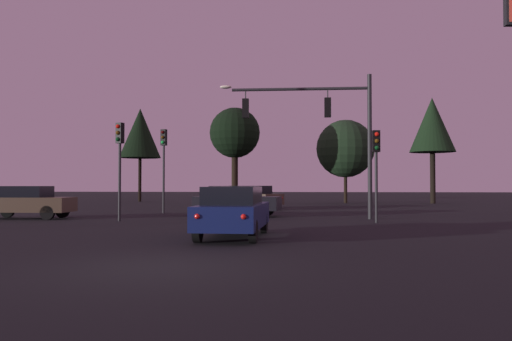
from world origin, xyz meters
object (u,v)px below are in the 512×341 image
object	(u,v)px
traffic_light_corner_right	(376,157)
tree_center_horizon	(140,133)
traffic_signal_mast_arm	(324,120)
car_crossing_right	(26,202)
traffic_light_corner_left	(120,151)
car_crossing_left	(237,200)
traffic_light_median	(164,154)
tree_right_cluster	(235,134)
car_far_lane	(249,197)
tree_left_far	(345,149)
car_nearside_lane	(234,211)
tree_behind_sign	(432,125)

from	to	relation	value
traffic_light_corner_right	tree_center_horizon	world-z (taller)	tree_center_horizon
traffic_signal_mast_arm	car_crossing_right	bearing A→B (deg)	-175.39
traffic_light_corner_left	tree_center_horizon	world-z (taller)	tree_center_horizon
traffic_signal_mast_arm	car_crossing_left	xyz separation A→B (m)	(-4.32, 1.70, -3.76)
traffic_light_median	tree_right_cluster	size ratio (longest dim) A/B	0.61
car_far_lane	tree_right_cluster	world-z (taller)	tree_right_cluster
traffic_light_corner_right	tree_center_horizon	distance (m)	32.79
traffic_light_median	tree_left_far	bearing A→B (deg)	57.46
car_nearside_lane	car_crossing_right	bearing A→B (deg)	144.49
tree_behind_sign	tree_right_cluster	size ratio (longest dim) A/B	1.17
traffic_signal_mast_arm	tree_center_horizon	size ratio (longest dim) A/B	0.79
car_nearside_lane	tree_behind_sign	world-z (taller)	tree_behind_sign
traffic_signal_mast_arm	tree_right_cluster	size ratio (longest dim) A/B	0.92
car_far_lane	tree_center_horizon	bearing A→B (deg)	129.65
car_crossing_left	tree_behind_sign	size ratio (longest dim) A/B	0.49
traffic_signal_mast_arm	traffic_light_median	world-z (taller)	traffic_signal_mast_arm
tree_left_far	car_crossing_right	bearing A→B (deg)	-125.45
tree_left_far	tree_right_cluster	world-z (taller)	tree_right_cluster
car_crossing_right	tree_left_far	distance (m)	28.29
traffic_light_corner_right	car_crossing_right	size ratio (longest dim) A/B	0.90
traffic_signal_mast_arm	tree_left_far	xyz separation A→B (m)	(2.39, 21.71, 0.16)
traffic_light_median	car_crossing_right	size ratio (longest dim) A/B	1.10
traffic_light_corner_left	traffic_light_median	size ratio (longest dim) A/B	0.92
car_crossing_left	tree_right_cluster	bearing A→B (deg)	98.57
tree_behind_sign	tree_left_far	distance (m)	7.58
traffic_light_corner_left	traffic_light_corner_right	distance (m)	11.00
traffic_light_corner_right	tree_right_cluster	bearing A→B (deg)	114.52
tree_behind_sign	traffic_light_corner_left	bearing A→B (deg)	-127.94
traffic_signal_mast_arm	traffic_light_corner_left	xyz separation A→B (m)	(-8.93, -2.32, -1.52)
car_far_lane	tree_behind_sign	distance (m)	19.59
tree_behind_sign	tree_center_horizon	world-z (taller)	tree_behind_sign
car_crossing_right	tree_behind_sign	size ratio (longest dim) A/B	0.47
traffic_light_corner_right	tree_center_horizon	bearing A→B (deg)	125.38
traffic_signal_mast_arm	tree_behind_sign	distance (m)	23.78
car_crossing_left	traffic_light_median	bearing A→B (deg)	151.10
car_crossing_left	car_far_lane	size ratio (longest dim) A/B	0.93
car_crossing_right	tree_left_far	world-z (taller)	tree_left_far
traffic_signal_mast_arm	car_crossing_left	distance (m)	5.98
tree_right_cluster	traffic_light_corner_right	bearing A→B (deg)	-65.48
traffic_light_corner_left	car_crossing_left	xyz separation A→B (m)	(4.61, 4.01, -2.24)
car_crossing_right	tree_behind_sign	distance (m)	33.26
traffic_signal_mast_arm	tree_behind_sign	size ratio (longest dim) A/B	0.78
tree_center_horizon	tree_left_far	bearing A→B (deg)	-7.68
tree_center_horizon	car_far_lane	bearing A→B (deg)	-50.35
traffic_light_corner_right	tree_left_far	size ratio (longest dim) A/B	0.53
car_crossing_left	car_far_lane	xyz separation A→B (m)	(-0.32, 7.94, 0.00)
traffic_light_median	car_crossing_left	bearing A→B (deg)	-28.90
tree_center_horizon	car_nearside_lane	bearing A→B (deg)	-67.36
traffic_signal_mast_arm	tree_behind_sign	world-z (taller)	tree_behind_sign
traffic_light_corner_left	tree_center_horizon	bearing A→B (deg)	106.46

